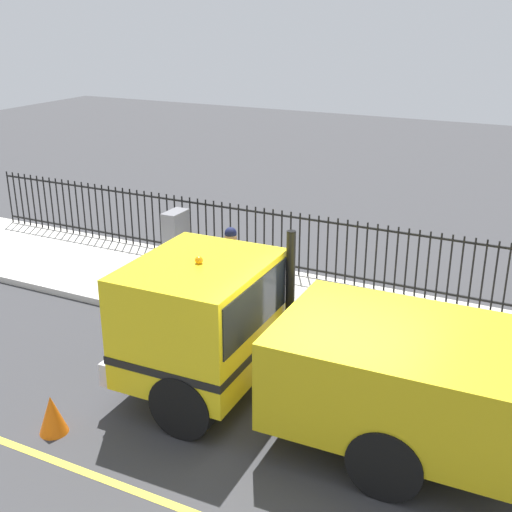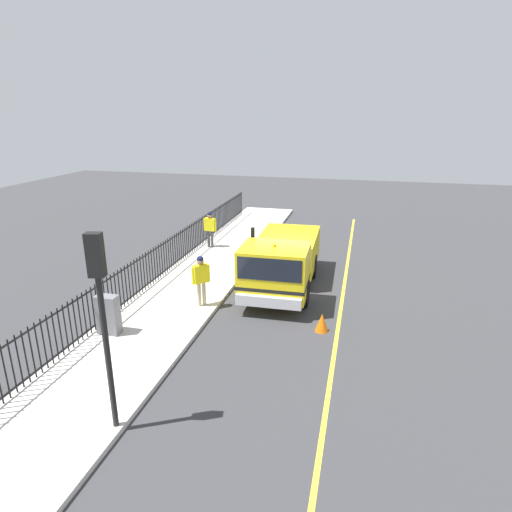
# 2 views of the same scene
# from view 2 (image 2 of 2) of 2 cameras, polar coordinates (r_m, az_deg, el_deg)

# --- Properties ---
(ground_plane) EXTENTS (57.28, 57.28, 0.00)m
(ground_plane) POSITION_cam_2_polar(r_m,az_deg,el_deg) (17.12, 3.87, -3.76)
(ground_plane) COLOR #38383A
(ground_plane) RESTS_ON ground
(sidewalk_slab) EXTENTS (3.18, 26.03, 0.14)m
(sidewalk_slab) POSITION_cam_2_polar(r_m,az_deg,el_deg) (17.97, -7.04, -2.53)
(sidewalk_slab) COLOR beige
(sidewalk_slab) RESTS_ON ground
(lane_marking) EXTENTS (0.12, 23.43, 0.01)m
(lane_marking) POSITION_cam_2_polar(r_m,az_deg,el_deg) (16.91, 11.41, -4.38)
(lane_marking) COLOR yellow
(lane_marking) RESTS_ON ground
(work_truck) EXTENTS (2.42, 6.02, 2.52)m
(work_truck) POSITION_cam_2_polar(r_m,az_deg,el_deg) (16.16, 3.36, -0.48)
(work_truck) COLOR yellow
(work_truck) RESTS_ON ground
(worker_standing) EXTENTS (0.52, 0.51, 1.78)m
(worker_standing) POSITION_cam_2_polar(r_m,az_deg,el_deg) (14.70, -7.25, -2.56)
(worker_standing) COLOR yellow
(worker_standing) RESTS_ON sidewalk_slab
(pedestrian_distant) EXTENTS (0.65, 0.25, 1.76)m
(pedestrian_distant) POSITION_cam_2_polar(r_m,az_deg,el_deg) (21.12, -6.07, 3.97)
(pedestrian_distant) COLOR yellow
(pedestrian_distant) RESTS_ON sidewalk_slab
(iron_fence) EXTENTS (0.04, 22.17, 1.41)m
(iron_fence) POSITION_cam_2_polar(r_m,az_deg,el_deg) (18.26, -11.38, 0.18)
(iron_fence) COLOR black
(iron_fence) RESTS_ON sidewalk_slab
(traffic_light_near) EXTENTS (0.33, 0.26, 4.23)m
(traffic_light_near) POSITION_cam_2_polar(r_m,az_deg,el_deg) (8.82, -19.75, -4.90)
(traffic_light_near) COLOR black
(traffic_light_near) RESTS_ON sidewalk_slab
(utility_cabinet) EXTENTS (0.66, 0.36, 1.21)m
(utility_cabinet) POSITION_cam_2_polar(r_m,az_deg,el_deg) (13.70, -18.83, -7.30)
(utility_cabinet) COLOR slate
(utility_cabinet) RESTS_ON sidewalk_slab
(traffic_cone) EXTENTS (0.41, 0.41, 0.58)m
(traffic_cone) POSITION_cam_2_polar(r_m,az_deg,el_deg) (13.66, 8.64, -8.62)
(traffic_cone) COLOR orange
(traffic_cone) RESTS_ON ground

